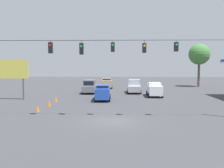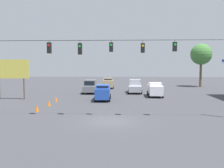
{
  "view_description": "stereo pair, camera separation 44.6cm",
  "coord_description": "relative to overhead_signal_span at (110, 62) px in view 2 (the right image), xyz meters",
  "views": [
    {
      "loc": [
        -0.71,
        19.78,
        4.6
      ],
      "look_at": [
        0.4,
        -10.65,
        2.16
      ],
      "focal_mm": 40.0,
      "sensor_mm": 36.0,
      "label": 1
    },
    {
      "loc": [
        -1.16,
        19.76,
        4.6
      ],
      "look_at": [
        0.4,
        -10.65,
        2.16
      ],
      "focal_mm": 40.0,
      "sensor_mm": 36.0,
      "label": 2
    }
  ],
  "objects": [
    {
      "name": "ground_plane",
      "position": [
        -0.14,
        1.51,
        -4.77
      ],
      "size": [
        140.0,
        140.0,
        0.0
      ],
      "primitive_type": "plane",
      "color": "#3D3D42"
    },
    {
      "name": "sedan_white_oncoming_far",
      "position": [
        -5.61,
        -14.16,
        -3.74
      ],
      "size": [
        2.13,
        4.46,
        1.97
      ],
      "color": "silver",
      "rests_on": "ground_plane"
    },
    {
      "name": "tree_horizon_left",
      "position": [
        -16.55,
        -29.67,
        1.73
      ],
      "size": [
        4.21,
        4.21,
        8.66
      ],
      "color": "brown",
      "rests_on": "ground_plane"
    },
    {
      "name": "overhead_signal_span",
      "position": [
        0.0,
        0.0,
        0.0
      ],
      "size": [
        21.71,
        0.38,
        7.24
      ],
      "color": "slate",
      "rests_on": "ground_plane"
    },
    {
      "name": "pickup_truck_silver_oncoming_deep",
      "position": [
        -2.96,
        -18.69,
        -3.79
      ],
      "size": [
        2.3,
        5.2,
        2.12
      ],
      "color": "#A8AAB2",
      "rests_on": "ground_plane"
    },
    {
      "name": "sedan_tan_withflow_deep",
      "position": [
        1.9,
        -25.94,
        -3.76
      ],
      "size": [
        2.32,
        4.51,
        1.94
      ],
      "color": "tan",
      "rests_on": "ground_plane"
    },
    {
      "name": "sedan_blue_withflow_mid",
      "position": [
        1.47,
        -10.11,
        -3.75
      ],
      "size": [
        2.05,
        4.42,
        1.96
      ],
      "color": "#234CB2",
      "rests_on": "ground_plane"
    },
    {
      "name": "traffic_cone_second",
      "position": [
        7.04,
        -5.52,
        -4.46
      ],
      "size": [
        0.36,
        0.36,
        0.61
      ],
      "primitive_type": "cone",
      "color": "orange",
      "rests_on": "ground_plane"
    },
    {
      "name": "traffic_cone_third",
      "position": [
        7.16,
        -8.75,
        -4.46
      ],
      "size": [
        0.36,
        0.36,
        0.61
      ],
      "primitive_type": "cone",
      "color": "orange",
      "rests_on": "ground_plane"
    },
    {
      "name": "traffic_cone_nearest",
      "position": [
        7.23,
        -2.3,
        -4.46
      ],
      "size": [
        0.36,
        0.36,
        0.61
      ],
      "primitive_type": "cone",
      "color": "orange",
      "rests_on": "ground_plane"
    },
    {
      "name": "roadside_billboard",
      "position": [
        13.39,
        -10.29,
        -1.04
      ],
      "size": [
        4.67,
        0.16,
        5.19
      ],
      "color": "#4C473D",
      "rests_on": "ground_plane"
    },
    {
      "name": "pickup_truck_grey_withflow_far",
      "position": [
        4.1,
        -17.87,
        -3.79
      ],
      "size": [
        2.17,
        5.04,
        2.12
      ],
      "color": "slate",
      "rests_on": "ground_plane"
    }
  ]
}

